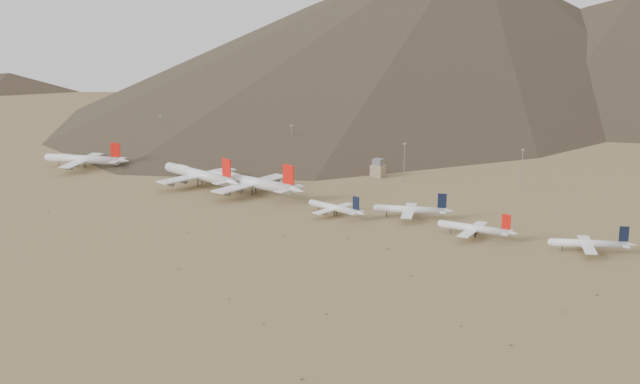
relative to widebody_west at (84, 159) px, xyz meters
The scene contains 14 objects.
ground 162.81m from the widebody_west, 14.26° to the right, with size 3000.00×3000.00×0.00m, color #93784C.
widebody_west is the anchor object (origin of this frame).
widebody_centre 100.63m from the widebody_west, ahead, with size 72.25×57.03×21.94m.
widebody_east 143.00m from the widebody_west, ahead, with size 75.90×59.12×22.67m.
narrowbody_a 211.33m from the widebody_west, ahead, with size 40.81×29.95×13.65m.
narrowbody_b 249.89m from the widebody_west, ahead, with size 43.57×32.48×14.95m.
narrowbody_c 293.91m from the widebody_west, ahead, with size 43.69×31.20×14.41m.
narrowbody_d 351.03m from the widebody_west, ahead, with size 40.19×30.16×13.99m.
control_tower 203.98m from the widebody_west, 23.07° to the left, with size 8.00×8.00×12.00m.
mast_far_west 82.91m from the widebody_west, 89.71° to the left, with size 2.00×0.60×25.70m.
mast_west 146.27m from the widebody_west, 40.86° to the left, with size 2.00×0.60×25.70m.
mast_centre 222.23m from the widebody_west, 19.65° to the left, with size 2.00×0.60×25.70m.
mast_east 296.49m from the widebody_west, 18.44° to the left, with size 2.00×0.60×25.70m.
desert_scrub 251.43m from the widebody_west, 31.53° to the right, with size 374.08×160.78×0.88m.
Camera 1 is at (285.80, -400.29, 134.90)m, focal length 50.00 mm.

